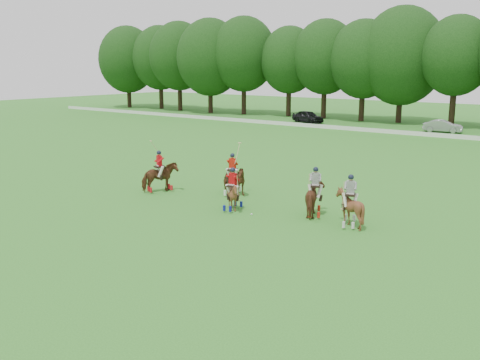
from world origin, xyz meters
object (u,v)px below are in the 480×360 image
Objects in this scene: polo_red_a at (160,177)px; polo_red_c at (233,195)px; polo_stripe_b at (350,207)px; polo_red_b at (232,180)px; polo_stripe_a at (315,198)px; car_mid at (443,126)px; polo_ball at (252,214)px; car_left at (308,117)px.

polo_red_c is at bearing -6.43° from polo_red_a.
polo_red_c is 0.92× the size of polo_stripe_b.
polo_red_b is 1.20× the size of polo_stripe_a.
car_mid is 38.74m from polo_stripe_b.
polo_stripe_b is (7.18, -38.07, 0.20)m from car_mid.
polo_red_b is 32.33× the size of polo_ball.
polo_stripe_b is at bearing 2.02° from polo_red_a.
polo_red_b is 4.43m from polo_ball.
polo_red_c is 0.91× the size of polo_stripe_a.
polo_red_b is 1.22× the size of polo_stripe_b.
car_left is at bearing 116.32° from polo_ball.
polo_stripe_b is at bearing -178.05° from car_mid.
polo_red_c reaches higher than car_left.
polo_red_c is at bearing -156.80° from polo_stripe_a.
polo_stripe_a is 3.17m from polo_ball.
polo_stripe_b is at bearing -14.68° from polo_stripe_a.
polo_ball is at bearing -39.87° from polo_red_b.
car_left is 39.89m from polo_red_b.
polo_stripe_a is 2.16m from polo_stripe_b.
polo_red_b is 1.33× the size of polo_red_c.
polo_red_c reaches higher than car_mid.
polo_red_b is at bearing 170.08° from car_mid.
polo_stripe_a is 1.01× the size of polo_stripe_b.
car_left is 1.53× the size of polo_red_a.
polo_stripe_b is at bearing 14.84° from polo_ball.
polo_ball is at bearing -165.16° from polo_stripe_b.
car_mid is 38.75m from polo_red_a.
car_left is 16.85m from car_mid.
polo_ball is at bearing -6.46° from polo_red_a.
car_mid is 1.37× the size of polo_red_a.
polo_stripe_b is (5.87, 1.07, 0.10)m from polo_red_c.
polo_stripe_b is at bearing 10.33° from polo_red_c.
car_left is 1.56× the size of polo_red_b.
polo_red_b is at bearing 168.79° from polo_stripe_b.
polo_ball is at bearing -135.86° from car_left.
polo_stripe_b reaches higher than car_left.
polo_red_b is 8.09m from polo_stripe_b.
polo_red_c is 1.48m from polo_ball.
polo_stripe_b is 4.82m from polo_ball.
polo_red_b reaches higher than car_mid.
car_mid is 1.69× the size of polo_stripe_b.
polo_red_c is (2.07, -2.64, -0.08)m from polo_red_b.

